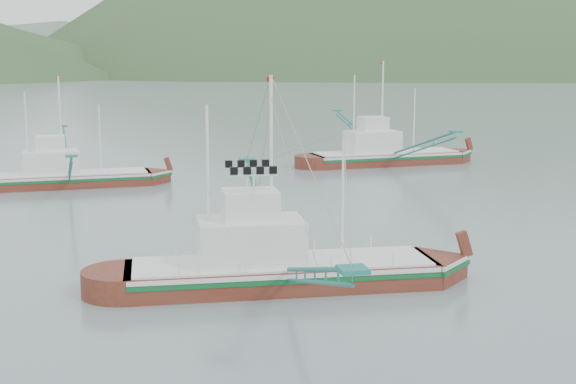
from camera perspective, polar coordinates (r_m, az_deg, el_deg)
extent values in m
plane|color=slate|center=(39.19, 1.93, -6.07)|extent=(1200.00, 1200.00, 0.00)
cube|color=#571F12|center=(37.56, -0.44, -6.46)|extent=(14.55, 4.52, 1.92)
cube|color=silver|center=(37.34, -0.44, -5.26)|extent=(14.27, 4.58, 0.21)
cube|color=#0C5927|center=(37.40, -0.44, -5.62)|extent=(14.27, 4.60, 0.21)
cube|color=silver|center=(37.29, -0.44, -4.98)|extent=(13.82, 4.30, 0.12)
cube|color=silver|center=(36.84, -2.66, -3.55)|extent=(4.94, 3.29, 2.11)
cube|color=silver|center=(36.49, -2.68, -0.92)|extent=(2.59, 2.23, 1.34)
cylinder|color=white|center=(36.37, -1.20, 1.51)|extent=(0.15, 0.15, 8.63)
cylinder|color=white|center=(36.15, -5.71, 0.37)|extent=(0.13, 0.13, 7.33)
cylinder|color=white|center=(37.22, 3.92, -0.34)|extent=(0.12, 0.12, 6.04)
cube|color=#571F12|center=(79.60, 6.98, 2.10)|extent=(15.15, 5.28, 1.98)
cube|color=silver|center=(79.49, 6.99, 2.70)|extent=(14.86, 5.34, 0.22)
cube|color=#0C5927|center=(79.52, 6.99, 2.52)|extent=(14.86, 5.36, 0.22)
cube|color=silver|center=(79.47, 6.99, 2.84)|extent=(14.39, 5.02, 0.12)
cube|color=silver|center=(78.74, 6.02, 3.56)|extent=(5.22, 3.60, 2.18)
cube|color=silver|center=(78.57, 6.05, 4.85)|extent=(2.76, 2.40, 1.39)
cylinder|color=white|center=(78.86, 6.73, 6.01)|extent=(0.16, 0.16, 8.91)
cylinder|color=white|center=(77.72, 4.72, 5.49)|extent=(0.14, 0.14, 7.57)
cylinder|color=white|center=(80.45, 8.97, 5.07)|extent=(0.12, 0.12, 6.24)
cube|color=#571F12|center=(68.19, -15.31, 0.53)|extent=(13.43, 4.46, 1.76)
cube|color=silver|center=(68.08, -15.34, 1.15)|extent=(13.17, 4.52, 0.19)
cube|color=#0C5927|center=(68.11, -15.33, 0.97)|extent=(13.18, 4.53, 0.19)
cube|color=silver|center=(68.05, -15.35, 1.30)|extent=(12.76, 4.24, 0.11)
cube|color=silver|center=(67.91, -16.50, 2.02)|extent=(4.60, 3.13, 1.94)
cube|color=silver|center=(67.73, -16.56, 3.34)|extent=(2.42, 2.10, 1.23)
cylinder|color=white|center=(67.61, -15.87, 4.57)|extent=(0.14, 0.14, 7.93)
cylinder|color=white|center=(67.67, -18.09, 3.96)|extent=(0.12, 0.12, 6.74)
cylinder|color=white|center=(67.83, -13.22, 3.69)|extent=(0.11, 0.11, 5.55)
ellipsoid|color=#2E4A26|center=(529.13, 15.69, 8.21)|extent=(684.00, 432.00, 306.00)
ellipsoid|color=slate|center=(597.89, -8.92, 8.58)|extent=(960.00, 400.00, 240.00)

